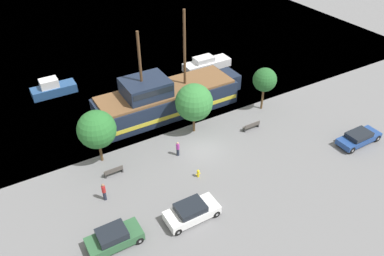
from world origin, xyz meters
TOP-DOWN VIEW (x-y plane):
  - ground_plane at (0.00, 0.00)m, footprint 160.00×160.00m
  - water_surface at (0.00, 44.00)m, footprint 80.00×80.00m
  - pirate_ship at (0.09, 7.72)m, footprint 16.86×4.95m
  - moored_boat_dockside at (9.53, 14.33)m, footprint 6.52×2.07m
  - moored_boat_outer at (-9.76, 17.79)m, footprint 5.10×1.92m
  - parked_car_curb_front at (-11.22, -6.27)m, footprint 3.98×1.89m
  - parked_car_curb_mid at (13.80, -7.00)m, footprint 4.67×1.82m
  - parked_car_curb_rear at (-5.16, -6.96)m, footprint 4.26×1.96m
  - fire_hydrant at (-2.29, -3.18)m, footprint 0.42×0.25m
  - bench_promenade_east at (-8.62, 0.79)m, footprint 1.68×0.45m
  - bench_promenade_west at (6.15, 0.14)m, footprint 1.87×0.45m
  - pedestrian_walking_near at (-2.42, 0.30)m, footprint 0.32×0.32m
  - pedestrian_walking_far at (-10.32, -1.66)m, footprint 0.32×0.32m
  - tree_row_east at (-8.87, 3.24)m, footprint 3.47×3.47m
  - tree_row_mideast at (0.88, 2.92)m, footprint 3.75×3.75m
  - tree_row_midwest at (9.62, 2.80)m, footprint 2.58×2.58m

SIDE VIEW (x-z plane):
  - ground_plane at x=0.00m, z-range 0.00..0.00m
  - water_surface at x=0.00m, z-range 0.00..0.00m
  - fire_hydrant at x=-2.29m, z-range 0.03..0.79m
  - bench_promenade_east at x=-8.62m, z-range 0.01..0.86m
  - bench_promenade_west at x=6.15m, z-range 0.02..0.87m
  - parked_car_curb_mid at x=13.80m, z-range 0.02..1.30m
  - moored_boat_dockside at x=9.53m, z-range -0.20..1.55m
  - parked_car_curb_rear at x=-5.16m, z-range -0.01..1.46m
  - parked_car_curb_front at x=-11.22m, z-range -0.02..1.49m
  - moored_boat_outer at x=-9.76m, z-range -0.26..1.80m
  - pedestrian_walking_near at x=-2.42m, z-range 0.00..1.55m
  - pedestrian_walking_far at x=-10.32m, z-range 0.01..1.74m
  - pirate_ship at x=0.09m, z-range -3.81..7.19m
  - tree_row_mideast at x=0.88m, z-range 0.78..6.11m
  - tree_row_east at x=-8.87m, z-range 0.89..6.16m
  - tree_row_midwest at x=9.62m, z-range 1.15..6.07m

